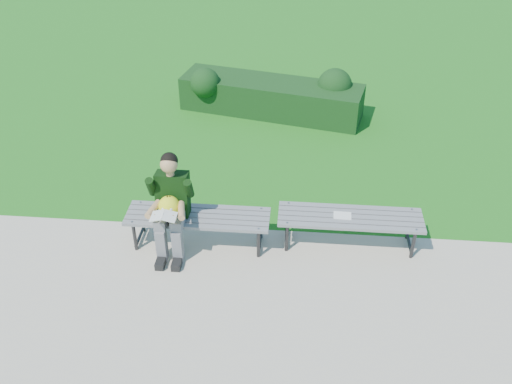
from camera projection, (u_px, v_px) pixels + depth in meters
ground at (251, 230)px, 7.62m from camera, size 80.00×80.00×0.00m
walkway at (236, 329)px, 6.17m from camera, size 30.00×3.50×0.02m
hedge at (273, 95)px, 10.29m from camera, size 3.37×1.51×0.88m
bench_left at (198, 219)px, 7.14m from camera, size 1.80×0.50×0.46m
bench_right at (350, 220)px, 7.12m from camera, size 1.80×0.50×0.46m
seated_boy at (171, 203)px, 6.91m from camera, size 0.56×0.76×1.31m
paper_sheet at (342, 216)px, 7.10m from camera, size 0.23×0.17×0.01m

